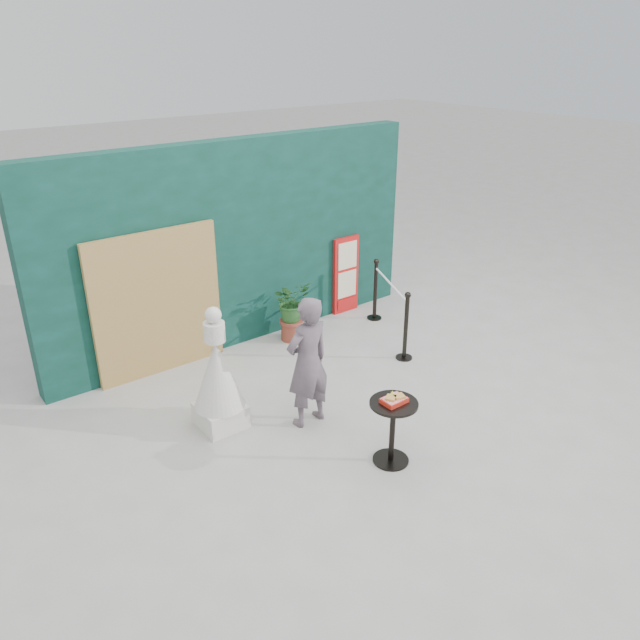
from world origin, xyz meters
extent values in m
plane|color=#ADAAA5|center=(0.00, 0.00, 0.00)|extent=(60.00, 60.00, 0.00)
cube|color=#0A2F24|center=(0.00, 3.15, 1.50)|extent=(6.00, 0.30, 3.00)
cube|color=tan|center=(-1.40, 2.94, 1.00)|extent=(1.80, 0.08, 2.00)
imported|color=#62545F|center=(-0.59, 0.68, 0.81)|extent=(0.61, 0.42, 1.63)
cube|color=red|center=(1.90, 2.96, 0.65)|extent=(0.50, 0.06, 1.30)
cube|color=beige|center=(1.90, 2.92, 1.00)|extent=(0.38, 0.02, 0.45)
cube|color=beige|center=(1.90, 2.92, 0.50)|extent=(0.38, 0.02, 0.45)
cube|color=red|center=(1.90, 2.92, 0.15)|extent=(0.38, 0.02, 0.18)
cube|color=silver|center=(-1.46, 1.25, 0.14)|extent=(0.52, 0.52, 0.28)
cone|color=silver|center=(-1.46, 1.25, 0.71)|extent=(0.60, 0.60, 0.85)
cylinder|color=white|center=(-1.46, 1.25, 1.24)|extent=(0.24, 0.24, 0.23)
sphere|color=white|center=(-1.46, 1.25, 1.45)|extent=(0.19, 0.19, 0.19)
cylinder|color=black|center=(-0.33, -0.49, 0.01)|extent=(0.40, 0.40, 0.02)
cylinder|color=black|center=(-0.33, -0.49, 0.36)|extent=(0.06, 0.06, 0.72)
cylinder|color=black|center=(-0.33, -0.49, 0.73)|extent=(0.52, 0.52, 0.03)
cube|color=red|center=(-0.33, -0.49, 0.78)|extent=(0.26, 0.19, 0.05)
cube|color=red|center=(-0.33, -0.49, 0.80)|extent=(0.24, 0.17, 0.00)
cube|color=#E2AE52|center=(-0.37, -0.48, 0.82)|extent=(0.15, 0.14, 0.02)
cube|color=#DFB851|center=(-0.28, -0.51, 0.82)|extent=(0.13, 0.13, 0.02)
cone|color=#FDF642|center=(-0.31, -0.44, 0.83)|extent=(0.06, 0.06, 0.06)
cylinder|color=brown|center=(0.57, 2.63, 0.14)|extent=(0.34, 0.34, 0.28)
cylinder|color=brown|center=(0.57, 2.63, 0.30)|extent=(0.37, 0.37, 0.05)
imported|color=#245323|center=(0.57, 2.63, 0.64)|extent=(0.55, 0.48, 0.62)
cylinder|color=black|center=(1.49, 1.13, 0.01)|extent=(0.24, 0.24, 0.02)
cylinder|color=black|center=(1.49, 1.13, 0.48)|extent=(0.06, 0.06, 0.96)
sphere|color=black|center=(1.49, 1.13, 0.99)|extent=(0.09, 0.09, 0.09)
cylinder|color=black|center=(2.09, 2.43, 0.01)|extent=(0.24, 0.24, 0.02)
cylinder|color=black|center=(2.09, 2.43, 0.48)|extent=(0.06, 0.06, 0.96)
sphere|color=black|center=(2.09, 2.43, 0.99)|extent=(0.09, 0.09, 0.09)
cylinder|color=white|center=(1.79, 1.78, 0.88)|extent=(0.63, 1.31, 0.03)
camera|label=1|loc=(-4.37, -4.45, 4.28)|focal=35.00mm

